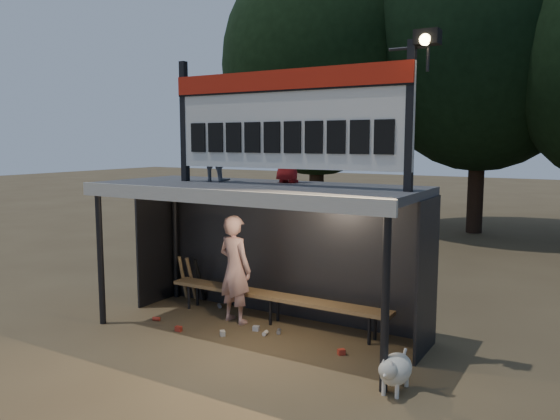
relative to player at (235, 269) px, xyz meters
The scene contains 12 objects.
ground 1.10m from the player, 25.56° to the right, with size 80.00×80.00×0.00m, color brown.
player is the anchor object (origin of this frame).
child_a 2.00m from the player, 163.92° to the right, with size 0.53×0.42×1.10m, color slate.
child_b 2.11m from the player, 16.62° to the left, with size 0.47×0.31×0.97m, color #A4191A.
dugout_shelter 1.12m from the player, ahead, with size 5.10×2.08×2.32m.
scoreboard_assembly 2.71m from the player, 14.19° to the right, with size 4.10×0.27×1.99m.
bench 0.79m from the player, 24.76° to the left, with size 4.00×0.35×0.48m.
tree_left 11.29m from the player, 109.36° to the left, with size 6.46×6.46×9.27m.
tree_mid 12.50m from the player, 81.96° to the left, with size 7.22×7.22×10.36m.
dog 3.36m from the player, 20.00° to the right, with size 0.36×0.81×0.49m.
bats 1.55m from the player, 158.62° to the left, with size 0.48×0.32×0.84m.
litter 0.96m from the player, 50.30° to the right, with size 3.37×1.41×0.08m.
Camera 1 is at (4.48, -6.85, 2.97)m, focal length 35.00 mm.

